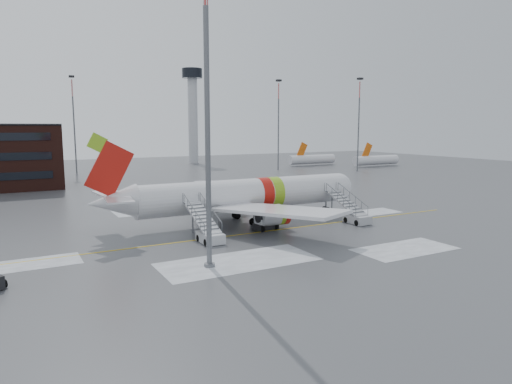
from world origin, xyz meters
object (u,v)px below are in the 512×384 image
airliner (241,195)px  light_mast_near (207,102)px  airstair_fwd (353,214)px  pushback_tug (264,224)px  airstair_aft (207,231)px

airliner → light_mast_near: bearing=-125.5°
airstair_fwd → light_mast_near: 27.22m
pushback_tug → airstair_fwd: bearing=-7.8°
light_mast_near → airliner: bearing=54.5°
pushback_tug → light_mast_near: bearing=-138.1°
airstair_fwd → light_mast_near: size_ratio=0.29×
airliner → light_mast_near: size_ratio=1.32×
pushback_tug → light_mast_near: light_mast_near is taller
airstair_aft → pushback_tug: 7.89m
airliner → pushback_tug: airliner is taller
airstair_aft → light_mast_near: (-3.24, -8.20, 12.67)m
airliner → pushback_tug: (0.46, -4.92, -2.72)m
airstair_fwd → light_mast_near: bearing=-160.1°
airliner → pushback_tug: size_ratio=12.00×
airstair_aft → light_mast_near: size_ratio=0.29×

